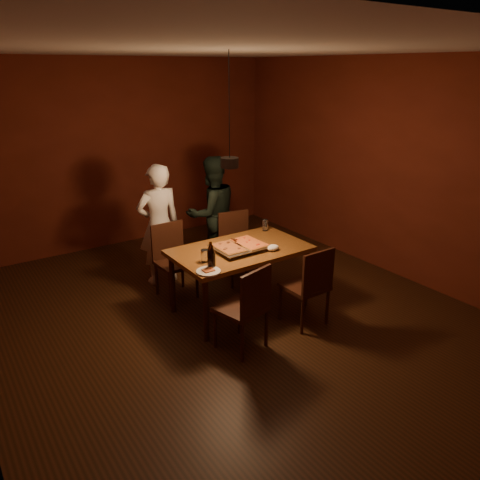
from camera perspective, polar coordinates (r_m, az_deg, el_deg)
room_shell at (r=4.80m, az=-1.24°, el=5.31°), size 6.00×6.00×6.00m
dining_table at (r=5.23m, az=0.00°, el=-1.79°), size 1.50×0.90×0.75m
chair_far_left at (r=5.70m, az=-8.28°, el=-1.61°), size 0.43×0.43×0.49m
chair_far_right at (r=6.07m, az=-0.41°, el=0.01°), size 0.49×0.49×0.49m
chair_near_left at (r=4.51m, az=0.90°, el=-7.52°), size 0.51×0.51×0.49m
chair_near_right at (r=5.00m, az=8.59°, el=-4.87°), size 0.42×0.42×0.49m
pizza_tray at (r=5.15m, az=-0.11°, el=-0.97°), size 0.59×0.50×0.05m
pizza_meat at (r=5.07m, az=-1.42°, el=-0.91°), size 0.25×0.39×0.02m
pizza_cheese at (r=5.21m, az=1.14°, el=-0.32°), size 0.28×0.43×0.02m
spatula at (r=5.16m, az=-0.16°, el=-0.48°), size 0.12×0.25×0.04m
beer_bottle_a at (r=4.65m, az=-3.58°, el=-1.87°), size 0.07×0.07×0.28m
beer_bottle_b at (r=4.67m, az=-3.40°, el=-2.05°), size 0.06×0.06×0.24m
water_glass_left at (r=4.84m, az=-4.31°, el=-1.93°), size 0.08×0.08×0.13m
water_glass_right at (r=5.76m, az=3.09°, el=1.82°), size 0.07×0.07×0.14m
plate_slice at (r=4.62m, az=-3.87°, el=-3.82°), size 0.24×0.24×0.03m
napkin at (r=5.15m, az=3.99°, el=-0.94°), size 0.15×0.11×0.06m
diner_white at (r=5.99m, az=-9.85°, el=1.85°), size 0.58×0.40×1.55m
diner_dark at (r=6.36m, az=-3.40°, el=3.24°), size 0.77×0.60×1.56m
pendant_lamp at (r=4.72m, az=-1.28°, el=9.54°), size 0.18×0.18×1.10m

